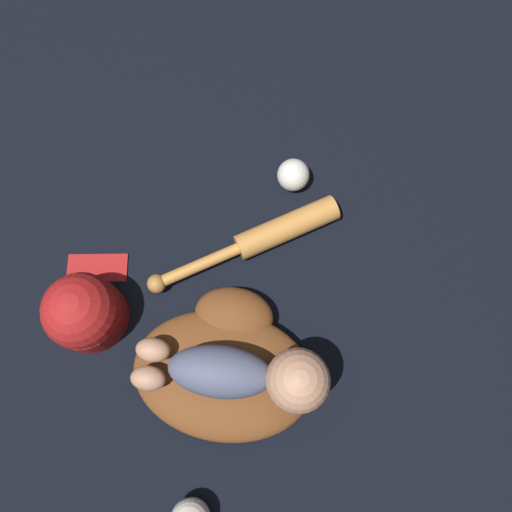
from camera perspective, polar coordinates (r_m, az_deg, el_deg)
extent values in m
plane|color=black|center=(1.05, -2.21, -17.48)|extent=(6.00, 6.00, 0.00)
ellipsoid|color=brown|center=(1.01, -3.76, -13.33)|extent=(0.42, 0.35, 0.08)
ellipsoid|color=brown|center=(1.03, -2.51, -6.73)|extent=(0.19, 0.16, 0.08)
ellipsoid|color=#4C516B|center=(0.93, -4.09, -13.04)|extent=(0.21, 0.15, 0.09)
sphere|color=tan|center=(0.92, 4.80, -13.98)|extent=(0.12, 0.12, 0.12)
ellipsoid|color=tan|center=(0.97, -11.68, -10.46)|extent=(0.08, 0.07, 0.05)
ellipsoid|color=tan|center=(0.97, -12.22, -13.51)|extent=(0.08, 0.07, 0.05)
cylinder|color=#C6843D|center=(1.09, 3.55, 3.29)|extent=(0.19, 0.21, 0.06)
cylinder|color=#C6843D|center=(1.07, -6.64, -1.11)|extent=(0.14, 0.16, 0.03)
sphere|color=#A97034|center=(1.07, -11.28, -3.11)|extent=(0.04, 0.04, 0.04)
sphere|color=silver|center=(1.13, 4.29, 9.22)|extent=(0.07, 0.07, 0.07)
cylinder|color=maroon|center=(1.08, -18.63, -6.33)|extent=(0.15, 0.15, 0.07)
sphere|color=maroon|center=(1.05, -19.32, -5.92)|extent=(0.15, 0.15, 0.15)
cube|color=maroon|center=(1.14, -17.70, -1.28)|extent=(0.14, 0.11, 0.01)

